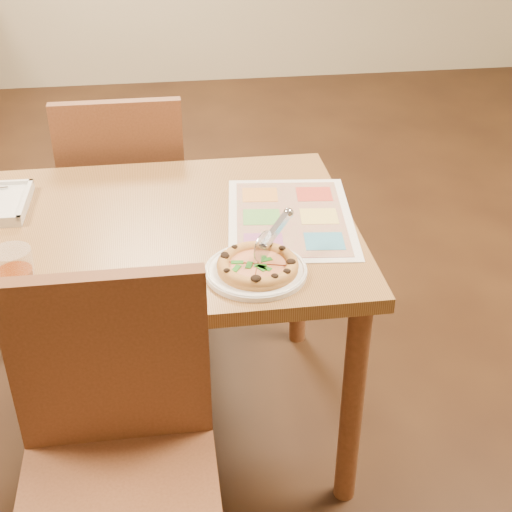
{
  "coord_description": "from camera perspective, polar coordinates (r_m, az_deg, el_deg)",
  "views": [
    {
      "loc": [
        0.15,
        -1.71,
        1.67
      ],
      "look_at": [
        0.35,
        -0.27,
        0.77
      ],
      "focal_mm": 50.0,
      "sensor_mm": 36.0,
      "label": 1
    }
  ],
  "objects": [
    {
      "name": "dining_table",
      "position": [
        2.0,
        -10.93,
        0.02
      ],
      "size": [
        1.3,
        0.85,
        0.72
      ],
      "color": "olive",
      "rests_on": "ground"
    },
    {
      "name": "chair_near",
      "position": [
        1.57,
        -11.23,
        -13.63
      ],
      "size": [
        0.42,
        0.42,
        0.47
      ],
      "color": "brown",
      "rests_on": "ground"
    },
    {
      "name": "chair_far",
      "position": [
        2.57,
        -10.45,
        5.7
      ],
      "size": [
        0.42,
        0.42,
        0.47
      ],
      "rotation": [
        0.0,
        0.0,
        3.14
      ],
      "color": "brown",
      "rests_on": "ground"
    },
    {
      "name": "plate",
      "position": [
        1.73,
        0.0,
        -1.22
      ],
      "size": [
        0.33,
        0.33,
        0.01
      ],
      "primitive_type": "cylinder",
      "rotation": [
        0.0,
        0.0,
        -0.41
      ],
      "color": "white",
      "rests_on": "dining_table"
    },
    {
      "name": "pizza",
      "position": [
        1.72,
        0.14,
        -0.74
      ],
      "size": [
        0.2,
        0.2,
        0.03
      ],
      "rotation": [
        0.0,
        0.0,
        -0.26
      ],
      "color": "gold",
      "rests_on": "plate"
    },
    {
      "name": "pizza_cutter",
      "position": [
        1.73,
        1.28,
        1.69
      ],
      "size": [
        0.11,
        0.12,
        0.09
      ],
      "rotation": [
        0.0,
        0.0,
        0.84
      ],
      "color": "silver",
      "rests_on": "pizza"
    },
    {
      "name": "glass_tumbler",
      "position": [
        1.73,
        -18.72,
        -1.42
      ],
      "size": [
        0.09,
        0.09,
        0.11
      ],
      "rotation": [
        0.0,
        0.0,
        0.08
      ],
      "color": "maroon",
      "rests_on": "dining_table"
    },
    {
      "name": "menu",
      "position": [
        1.98,
        2.76,
        3.12
      ],
      "size": [
        0.39,
        0.51,
        0.0
      ],
      "primitive_type": "cube",
      "rotation": [
        0.0,
        0.0,
        -0.11
      ],
      "color": "white",
      "rests_on": "dining_table"
    }
  ]
}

